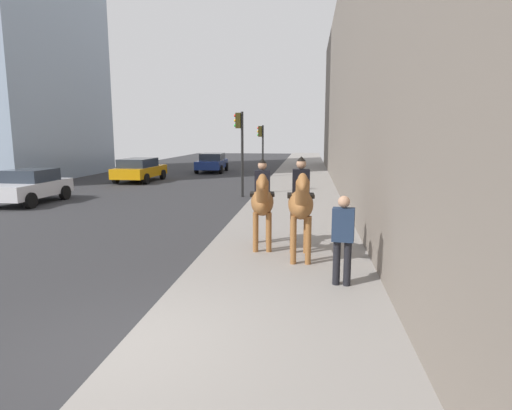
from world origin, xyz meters
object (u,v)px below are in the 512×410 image
at_px(mounted_horse_near, 262,200).
at_px(traffic_light_far_curb, 261,143).
at_px(car_near_lane, 29,186).
at_px(pedestrian_greeting, 343,234).
at_px(traffic_light_near_curb, 240,140).
at_px(mounted_horse_far, 301,203).
at_px(car_mid_lane, 140,169).
at_px(car_far_lane, 212,162).

bearing_deg(mounted_horse_near, traffic_light_far_curb, -179.95).
xyz_separation_m(car_near_lane, traffic_light_far_curb, (11.70, -8.67, 1.61)).
distance_m(pedestrian_greeting, car_near_lane, 15.41).
height_order(mounted_horse_near, traffic_light_near_curb, traffic_light_near_curb).
xyz_separation_m(mounted_horse_far, traffic_light_near_curb, (10.38, 3.01, 1.21)).
distance_m(mounted_horse_near, car_mid_lane, 17.85).
bearing_deg(car_near_lane, car_mid_lane, 172.08).
distance_m(car_near_lane, traffic_light_far_curb, 14.65).
distance_m(pedestrian_greeting, traffic_light_far_curb, 21.12).
relative_size(car_far_lane, traffic_light_far_curb, 1.29).
bearing_deg(traffic_light_near_curb, pedestrian_greeting, -162.33).
distance_m(car_far_lane, traffic_light_far_curb, 6.22).
bearing_deg(traffic_light_far_curb, traffic_light_near_curb, 179.88).
height_order(car_near_lane, traffic_light_near_curb, traffic_light_near_curb).
height_order(car_mid_lane, car_far_lane, same).
bearing_deg(car_mid_lane, car_near_lane, 172.11).
bearing_deg(car_near_lane, car_far_lane, 165.91).
bearing_deg(car_far_lane, car_mid_lane, -24.64).
xyz_separation_m(mounted_horse_far, car_far_lane, (23.33, 7.29, -0.66)).
xyz_separation_m(car_mid_lane, car_far_lane, (7.20, -2.96, -0.01)).
bearing_deg(car_near_lane, traffic_light_far_curb, 144.73).
relative_size(pedestrian_greeting, car_near_lane, 0.44).
height_order(traffic_light_near_curb, traffic_light_far_curb, traffic_light_near_curb).
xyz_separation_m(mounted_horse_far, traffic_light_far_curb, (19.13, 2.99, 0.93)).
bearing_deg(traffic_light_near_curb, car_near_lane, 108.82).
bearing_deg(pedestrian_greeting, car_mid_lane, 40.08).
relative_size(car_mid_lane, car_far_lane, 1.01).
bearing_deg(mounted_horse_near, mounted_horse_far, 40.98).
bearing_deg(mounted_horse_near, car_mid_lane, -154.93).
height_order(car_near_lane, car_far_lane, same).
height_order(car_far_lane, traffic_light_near_curb, traffic_light_near_curb).
bearing_deg(mounted_horse_far, car_near_lane, -125.68).
distance_m(mounted_horse_far, car_near_lane, 13.84).
bearing_deg(traffic_light_far_curb, car_mid_lane, 112.48).
relative_size(mounted_horse_near, car_mid_lane, 0.49).
height_order(car_far_lane, traffic_light_far_curb, traffic_light_far_curb).
relative_size(car_near_lane, traffic_light_far_curb, 1.11).
xyz_separation_m(mounted_horse_near, mounted_horse_far, (-0.89, -0.96, 0.10)).
xyz_separation_m(mounted_horse_near, car_mid_lane, (15.24, 9.29, -0.56)).
bearing_deg(car_far_lane, mounted_horse_far, 15.06).
bearing_deg(car_mid_lane, car_far_lane, -21.05).
height_order(mounted_horse_near, car_near_lane, mounted_horse_near).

